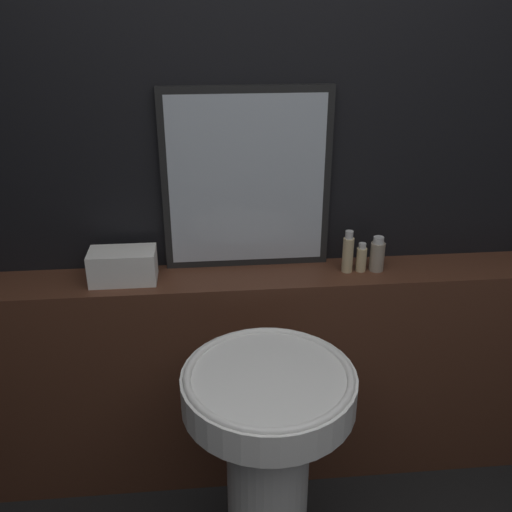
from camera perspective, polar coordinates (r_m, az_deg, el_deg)
wall_back at (r=2.10m, az=0.69°, el=8.32°), size 8.00×0.06×2.50m
vanity_counter at (r=2.33m, az=0.97°, el=-11.92°), size 2.31×0.23×0.91m
pedestal_sink at (r=1.88m, az=1.20°, el=-19.12°), size 0.52×0.52×0.85m
mirror at (r=2.05m, az=-0.94°, el=7.54°), size 0.60×0.03×0.66m
towel_stack at (r=2.07m, az=-13.16°, el=-0.97°), size 0.23×0.13×0.12m
shampoo_bottle at (r=2.11m, az=9.18°, el=0.31°), size 0.04×0.04×0.16m
conditioner_bottle at (r=2.13m, az=10.49°, el=-0.21°), size 0.04×0.04×0.11m
lotion_bottle at (r=2.14m, az=12.03°, el=0.10°), size 0.05×0.05×0.13m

